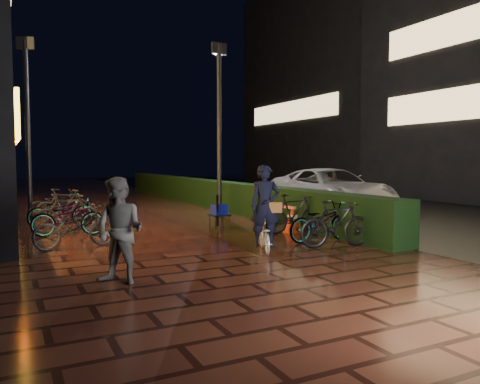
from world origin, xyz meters
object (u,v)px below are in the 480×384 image
traffic_barrier (277,217)px  cart_assembly (219,211)px  van (330,190)px  cyclist (265,220)px  bystander_person (120,231)px

traffic_barrier → cart_assembly: 1.49m
van → cyclist: size_ratio=3.13×
cyclist → cart_assembly: size_ratio=1.85×
van → traffic_barrier: (-3.92, -2.92, -0.42)m
van → traffic_barrier: van is taller
bystander_person → van: bystander_person is taller
bystander_person → cart_assembly: (3.44, 4.20, -0.30)m
bystander_person → van: size_ratio=0.29×
cart_assembly → traffic_barrier: bearing=-30.1°
van → cart_assembly: (-5.20, -2.18, -0.27)m
bystander_person → cart_assembly: size_ratio=1.69×
bystander_person → cyclist: (3.02, 1.09, -0.14)m
bystander_person → cyclist: bearing=65.8°
bystander_person → cyclist: cyclist is taller
van → traffic_barrier: bearing=-140.4°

